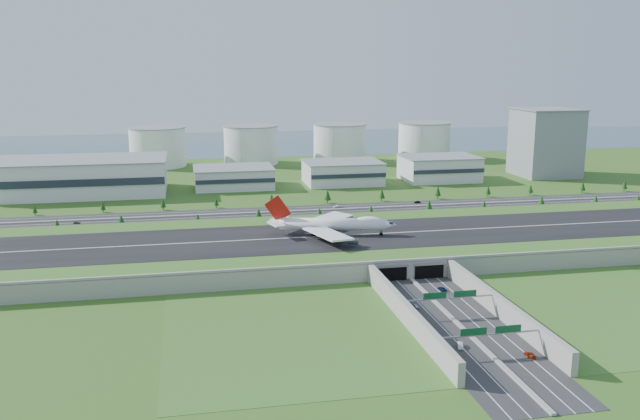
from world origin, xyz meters
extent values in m
plane|color=#28591C|center=(0.00, 0.00, 0.00)|extent=(1200.00, 1200.00, 0.00)
cube|color=#979792|center=(0.00, 0.00, 4.00)|extent=(520.00, 100.00, 8.00)
cube|color=#395C1F|center=(0.00, 0.00, 8.08)|extent=(520.00, 100.00, 0.16)
cube|color=black|center=(0.00, 0.00, 8.22)|extent=(520.00, 58.00, 0.12)
cube|color=silver|center=(0.00, 0.00, 8.30)|extent=(520.00, 0.90, 0.02)
cube|color=#979792|center=(0.00, -49.40, 8.60)|extent=(520.00, 1.20, 1.20)
cube|color=#28282B|center=(0.00, -110.00, 0.06)|extent=(34.00, 120.00, 0.12)
cube|color=#979792|center=(0.00, -110.00, 0.45)|extent=(1.60, 120.00, 0.90)
cube|color=#979792|center=(-18.20, -100.00, 4.00)|extent=(2.40, 100.00, 8.00)
cube|color=#979792|center=(18.20, -100.00, 4.00)|extent=(2.40, 100.00, 8.00)
cube|color=black|center=(-8.50, -50.20, 3.20)|extent=(13.00, 1.20, 6.00)
cube|color=black|center=(8.50, -50.20, 3.20)|extent=(13.00, 1.20, 6.00)
cylinder|color=gray|center=(-19.00, -95.00, 3.50)|extent=(0.70, 0.70, 7.00)
cylinder|color=gray|center=(19.00, -95.00, 3.50)|extent=(0.70, 0.70, 7.00)
cube|color=gray|center=(0.00, -95.00, 7.20)|extent=(38.00, 0.50, 0.50)
cube|color=#0C4C23|center=(-6.00, -95.10, 8.60)|extent=(9.00, 0.30, 2.40)
cube|color=#0C4C23|center=(6.00, -95.10, 8.60)|extent=(9.00, 0.30, 2.40)
cylinder|color=gray|center=(-19.00, -130.00, 3.50)|extent=(0.70, 0.70, 7.00)
cylinder|color=gray|center=(19.00, -130.00, 3.50)|extent=(0.70, 0.70, 7.00)
cube|color=gray|center=(0.00, -130.00, 7.20)|extent=(38.00, 0.50, 0.50)
cube|color=#0C4C23|center=(-6.00, -130.10, 8.60)|extent=(9.00, 0.30, 2.40)
cube|color=#0C4C23|center=(6.00, -130.10, 8.60)|extent=(9.00, 0.30, 2.40)
cube|color=#28282B|center=(0.00, 95.00, 0.06)|extent=(560.00, 36.00, 0.12)
cylinder|color=#3D2819|center=(-167.84, 73.00, 1.07)|extent=(0.50, 0.50, 2.14)
cone|color=#18380F|center=(-167.84, 73.00, 3.80)|extent=(3.33, 3.33, 4.28)
cylinder|color=#3D2819|center=(-132.71, 73.00, 1.28)|extent=(0.50, 0.50, 2.56)
cone|color=#18380F|center=(-132.71, 73.00, 4.54)|extent=(3.98, 3.98, 5.11)
cylinder|color=#3D2819|center=(-89.40, 73.00, 1.03)|extent=(0.50, 0.50, 2.06)
cone|color=#18380F|center=(-89.40, 73.00, 3.67)|extent=(3.21, 3.21, 4.13)
cylinder|color=#3D2819|center=(-53.57, 73.00, 1.36)|extent=(0.50, 0.50, 2.72)
cone|color=#18380F|center=(-53.57, 73.00, 4.84)|extent=(4.24, 4.24, 5.45)
cylinder|color=#3D2819|center=(-16.40, 73.00, 1.15)|extent=(0.50, 0.50, 2.31)
cone|color=#18380F|center=(-16.40, 73.00, 4.10)|extent=(3.59, 3.59, 4.61)
cylinder|color=#3D2819|center=(15.93, 73.00, 1.17)|extent=(0.50, 0.50, 2.34)
cone|color=#18380F|center=(15.93, 73.00, 4.16)|extent=(3.64, 3.64, 4.68)
cylinder|color=#3D2819|center=(53.66, 73.00, 1.50)|extent=(0.50, 0.50, 3.00)
cone|color=#18380F|center=(53.66, 73.00, 5.34)|extent=(4.67, 4.67, 6.00)
cylinder|color=#3D2819|center=(90.55, 73.00, 1.19)|extent=(0.50, 0.50, 2.39)
cone|color=#18380F|center=(90.55, 73.00, 4.24)|extent=(3.71, 3.71, 4.78)
cylinder|color=#3D2819|center=(130.56, 73.00, 1.43)|extent=(0.50, 0.50, 2.85)
cone|color=#18380F|center=(130.56, 73.00, 5.07)|extent=(4.44, 4.44, 5.71)
cylinder|color=#3D2819|center=(169.50, 73.00, 1.24)|extent=(0.50, 0.50, 2.48)
cone|color=#18380F|center=(169.50, 73.00, 4.40)|extent=(3.85, 3.85, 4.95)
cylinder|color=#3D2819|center=(201.02, 73.00, 1.12)|extent=(0.50, 0.50, 2.23)
cone|color=#18380F|center=(201.02, 73.00, 3.97)|extent=(3.47, 3.47, 4.47)
cylinder|color=#3D2819|center=(-188.50, 117.00, 1.00)|extent=(0.50, 0.50, 1.99)
cone|color=#18380F|center=(-188.50, 117.00, 3.54)|extent=(3.10, 3.10, 3.98)
cylinder|color=#3D2819|center=(-147.80, 117.00, 1.11)|extent=(0.50, 0.50, 2.23)
cone|color=#18380F|center=(-147.80, 117.00, 3.96)|extent=(3.46, 3.46, 4.45)
cylinder|color=#3D2819|center=(-110.54, 117.00, 1.19)|extent=(0.50, 0.50, 2.39)
cone|color=#18380F|center=(-110.54, 117.00, 4.24)|extent=(3.71, 3.71, 4.77)
cylinder|color=#3D2819|center=(-76.61, 117.00, 1.10)|extent=(0.50, 0.50, 2.20)
cone|color=#18380F|center=(-76.61, 117.00, 3.90)|extent=(3.42, 3.42, 4.39)
cylinder|color=#3D2819|center=(-40.22, 117.00, 1.32)|extent=(0.50, 0.50, 2.65)
cone|color=#18380F|center=(-40.22, 117.00, 4.71)|extent=(4.12, 4.12, 5.30)
cylinder|color=#3D2819|center=(-2.28, 117.00, 1.52)|extent=(0.50, 0.50, 3.05)
cone|color=#18380F|center=(-2.28, 117.00, 5.42)|extent=(4.74, 4.74, 6.09)
cylinder|color=#3D2819|center=(35.77, 117.00, 1.38)|extent=(0.50, 0.50, 2.76)
cone|color=#18380F|center=(35.77, 117.00, 4.90)|extent=(4.29, 4.29, 5.52)
cylinder|color=#3D2819|center=(76.18, 117.00, 1.48)|extent=(0.50, 0.50, 2.96)
cone|color=#18380F|center=(76.18, 117.00, 5.26)|extent=(4.60, 4.60, 5.91)
cylinder|color=#3D2819|center=(113.77, 117.00, 1.29)|extent=(0.50, 0.50, 2.57)
cone|color=#18380F|center=(113.77, 117.00, 4.58)|extent=(4.01, 4.01, 5.15)
cylinder|color=#3D2819|center=(146.26, 117.00, 1.28)|extent=(0.50, 0.50, 2.56)
cone|color=#18380F|center=(146.26, 117.00, 4.55)|extent=(3.99, 3.99, 5.12)
cylinder|color=#3D2819|center=(187.48, 117.00, 1.35)|extent=(0.50, 0.50, 2.70)
cone|color=#18380F|center=(187.48, 117.00, 4.81)|extent=(4.21, 4.21, 5.41)
cylinder|color=#3D2819|center=(221.49, 117.00, 1.35)|extent=(0.50, 0.50, 2.70)
cone|color=#18380F|center=(221.49, 117.00, 4.81)|extent=(4.21, 4.21, 5.41)
cube|color=silver|center=(-170.00, 185.00, 12.50)|extent=(120.00, 60.00, 25.00)
cube|color=silver|center=(-60.00, 190.00, 7.50)|extent=(58.00, 42.00, 15.00)
cube|color=silver|center=(25.00, 190.00, 8.50)|extent=(58.00, 42.00, 17.00)
cube|color=silver|center=(105.00, 190.00, 9.50)|extent=(58.00, 42.00, 19.00)
cube|color=gray|center=(200.00, 195.00, 27.50)|extent=(46.00, 46.00, 55.00)
cylinder|color=silver|center=(-120.00, 310.00, 17.50)|extent=(50.00, 50.00, 35.00)
cylinder|color=silver|center=(-35.00, 310.00, 17.50)|extent=(50.00, 50.00, 35.00)
cylinder|color=silver|center=(50.00, 310.00, 17.50)|extent=(50.00, 50.00, 35.00)
cylinder|color=silver|center=(135.00, 310.00, 17.50)|extent=(50.00, 50.00, 35.00)
cube|color=#345363|center=(0.00, 480.00, 0.03)|extent=(1200.00, 260.00, 0.06)
cylinder|color=white|center=(-23.77, 2.23, 13.78)|extent=(53.05, 18.15, 6.07)
cone|color=white|center=(3.90, -4.34, 13.78)|extent=(8.78, 7.65, 6.07)
cone|color=white|center=(-51.44, 8.79, 14.16)|extent=(10.62, 8.09, 6.07)
ellipsoid|color=white|center=(-6.21, -1.94, 15.96)|extent=(13.68, 7.58, 3.73)
cube|color=white|center=(-29.34, -13.02, 12.83)|extent=(20.80, 30.89, 1.50)
cube|color=white|center=(-21.90, 18.34, 12.83)|extent=(28.91, 28.77, 1.50)
cylinder|color=#38383D|center=(-22.00, -9.88, 10.74)|extent=(5.45, 3.90, 2.84)
cylinder|color=#38383D|center=(-19.03, -21.31, 10.74)|extent=(5.45, 3.90, 2.84)
cylinder|color=#38383D|center=(-16.75, 12.25, 10.74)|extent=(5.45, 3.90, 2.84)
cylinder|color=#38383D|center=(-8.97, 21.12, 10.74)|extent=(5.45, 3.90, 2.84)
cube|color=white|center=(-51.94, 2.58, 14.92)|extent=(8.44, 11.62, 0.57)
cube|color=white|center=(-49.10, 14.57, 14.92)|extent=(11.29, 11.49, 0.57)
cube|color=#A9130B|center=(-50.52, 8.57, 21.36)|extent=(13.35, 3.95, 14.21)
cylinder|color=black|center=(0.06, -3.43, 8.80)|extent=(1.80, 0.66, 1.80)
cylinder|color=black|center=(-28.16, 0.15, 8.80)|extent=(1.80, 0.66, 1.80)
cylinder|color=black|center=(-26.76, 6.05, 8.80)|extent=(1.80, 0.66, 1.80)
cylinder|color=black|center=(-33.70, 1.46, 8.80)|extent=(1.80, 0.66, 1.80)
cylinder|color=black|center=(-32.30, 7.37, 8.80)|extent=(1.80, 0.66, 1.80)
imported|color=#ACABB0|center=(-9.41, -84.28, 0.81)|extent=(2.81, 4.38, 1.39)
imported|color=silver|center=(-7.22, -123.01, 0.94)|extent=(3.24, 5.25, 1.63)
imported|color=#0B193A|center=(8.18, -66.78, 0.80)|extent=(2.85, 5.16, 1.37)
imported|color=#962A0D|center=(12.16, -133.99, 0.88)|extent=(2.17, 5.24, 1.51)
imported|color=#504F54|center=(-159.64, 87.76, 0.80)|extent=(4.26, 2.62, 1.36)
imported|color=black|center=(57.39, 105.70, 0.83)|extent=(4.44, 1.94, 1.42)
imported|color=silver|center=(176.62, 84.48, 0.78)|extent=(5.17, 3.46, 1.32)
imported|color=white|center=(1.20, 102.37, 0.94)|extent=(5.75, 2.55, 1.64)
camera|label=1|loc=(-94.09, -320.60, 93.39)|focal=38.00mm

